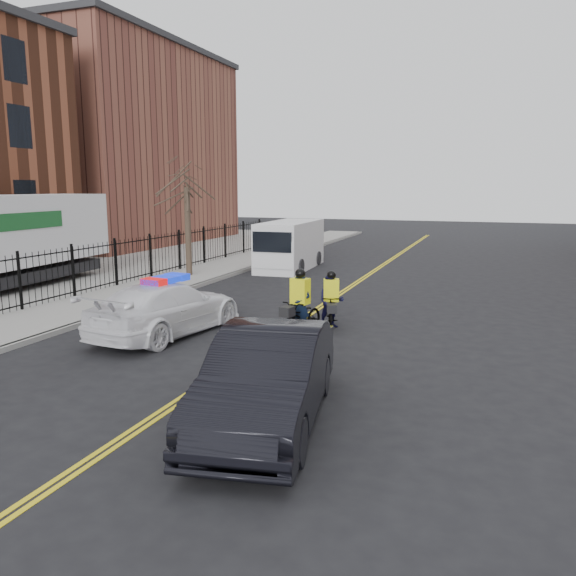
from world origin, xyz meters
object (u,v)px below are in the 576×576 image
(cyclist_near, at_px, (300,312))
(cyclist_far, at_px, (331,305))
(cargo_van, at_px, (289,246))
(police_cruiser, at_px, (167,308))
(dark_sedan, at_px, (268,377))

(cyclist_near, relative_size, cyclist_far, 1.15)
(cargo_van, bearing_deg, cyclist_far, -66.84)
(police_cruiser, distance_m, cyclist_near, 3.79)
(police_cruiser, bearing_deg, cargo_van, -77.58)
(cargo_van, distance_m, cyclist_near, 13.07)
(dark_sedan, height_order, cargo_van, cargo_van)
(dark_sedan, relative_size, cargo_van, 0.87)
(cyclist_far, bearing_deg, cargo_van, 97.83)
(dark_sedan, distance_m, cargo_van, 19.21)
(police_cruiser, relative_size, cyclist_near, 2.68)
(cyclist_near, bearing_deg, cargo_van, 124.13)
(cargo_van, distance_m, cyclist_far, 12.36)
(police_cruiser, xyz_separation_m, cargo_van, (-1.24, 13.45, 0.42))
(police_cruiser, height_order, cyclist_far, cyclist_far)
(cyclist_far, bearing_deg, police_cruiser, -168.74)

